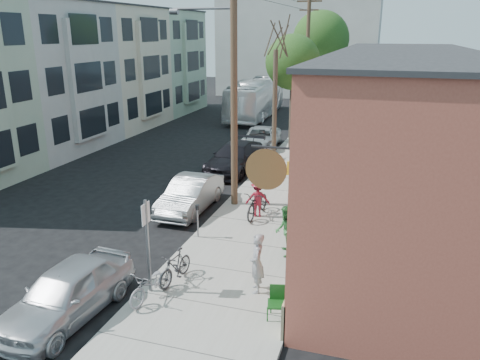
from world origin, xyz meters
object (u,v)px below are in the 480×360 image
(parking_meter_far, at_px, (263,154))
(tree_leafy_far, at_px, (321,39))
(patron_green, at_px, (286,231))
(bus, at_px, (256,98))
(patron_grey, at_px, (257,263))
(cyclist, at_px, (258,198))
(patio_chair_b, at_px, (276,304))
(car_1, at_px, (190,194))
(sign_post, at_px, (147,238))
(car_2, at_px, (235,157))
(utility_pole_near, at_px, (233,81))
(parked_bike_b, at_px, (152,284))
(car_0, at_px, (67,292))
(patio_chair_a, at_px, (299,246))
(tree_leafy_mid, at_px, (293,62))
(tree_bare, at_px, (275,111))
(car_3, at_px, (261,138))
(parked_bike_a, at_px, (176,267))
(parking_meter_near, at_px, (197,216))

(parking_meter_far, height_order, tree_leafy_far, tree_leafy_far)
(patron_green, height_order, bus, bus)
(patron_grey, distance_m, cyclist, 5.73)
(patio_chair_b, height_order, car_1, car_1)
(sign_post, relative_size, patron_green, 1.63)
(car_1, xyz_separation_m, car_2, (0.00, 6.18, 0.04))
(cyclist, bearing_deg, utility_pole_near, -51.75)
(parked_bike_b, height_order, car_0, car_0)
(patio_chair_a, bearing_deg, utility_pole_near, 142.40)
(patio_chair_a, bearing_deg, patron_grey, -96.62)
(sign_post, relative_size, car_0, 0.65)
(sign_post, bearing_deg, patio_chair_a, 41.41)
(sign_post, height_order, tree_leafy_mid, tree_leafy_mid)
(sign_post, xyz_separation_m, patio_chair_b, (3.77, -0.25, -1.24))
(sign_post, distance_m, parking_meter_far, 13.21)
(tree_bare, height_order, cyclist, tree_bare)
(sign_post, distance_m, car_3, 18.38)
(parked_bike_a, distance_m, parked_bike_b, 1.08)
(parking_meter_far, height_order, patron_green, patron_green)
(sign_post, xyz_separation_m, tree_leafy_mid, (0.45, 17.92, 3.67))
(parking_meter_near, height_order, parked_bike_a, parking_meter_near)
(patron_green, bearing_deg, car_3, -177.54)
(patron_green, bearing_deg, bus, -177.82)
(car_0, bearing_deg, patron_green, 50.14)
(car_2, bearing_deg, car_0, -86.53)
(car_2, bearing_deg, tree_leafy_far, 86.80)
(parking_meter_near, xyz_separation_m, patio_chair_a, (3.80, -0.59, -0.39))
(parking_meter_near, relative_size, tree_leafy_far, 0.14)
(cyclist, bearing_deg, tree_leafy_far, -101.29)
(sign_post, distance_m, tree_bare, 13.44)
(tree_leafy_mid, height_order, car_2, tree_leafy_mid)
(parked_bike_a, bearing_deg, car_2, 107.56)
(utility_pole_near, relative_size, cyclist, 6.61)
(patio_chair_a, height_order, bus, bus)
(sign_post, bearing_deg, bus, 99.63)
(tree_bare, xyz_separation_m, parked_bike_a, (0.03, -12.64, -2.64))
(tree_leafy_mid, relative_size, car_1, 1.62)
(tree_bare, relative_size, car_2, 1.20)
(parking_meter_near, bearing_deg, utility_pole_near, 87.82)
(patio_chair_a, distance_m, car_2, 10.87)
(parking_meter_near, relative_size, patio_chair_a, 1.41)
(parked_bike_a, bearing_deg, patron_grey, 13.03)
(tree_bare, bearing_deg, bus, 108.69)
(car_3, bearing_deg, patio_chair_a, -76.62)
(utility_pole_near, xyz_separation_m, car_0, (-1.63, -9.15, -4.68))
(patio_chair_a, height_order, car_3, car_3)
(tree_leafy_far, height_order, patron_grey, tree_leafy_far)
(car_3, bearing_deg, tree_bare, -73.80)
(tree_leafy_mid, bearing_deg, tree_leafy_far, 90.00)
(tree_leafy_far, relative_size, patron_green, 5.14)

